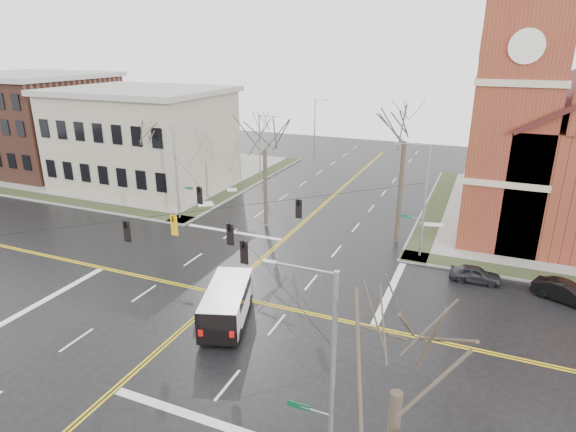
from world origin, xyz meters
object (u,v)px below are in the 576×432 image
at_px(signal_pole_ne, 423,198).
at_px(streetlight_north_b, 316,122).
at_px(parked_car_a, 475,274).
at_px(tree_ne, 405,135).
at_px(tree_nw_near, 265,145).
at_px(parked_car_b, 566,292).
at_px(signal_pole_nw, 178,170).
at_px(signal_pole_se, 328,377).
at_px(tree_nw_far, 159,134).
at_px(cargo_van, 228,300).
at_px(tree_se, 398,379).
at_px(streetlight_north_a, 261,144).

bearing_deg(signal_pole_ne, streetlight_north_b, 121.05).
bearing_deg(parked_car_a, tree_ne, 47.75).
relative_size(parked_car_a, tree_nw_near, 0.33).
bearing_deg(parked_car_b, tree_nw_near, 101.92).
bearing_deg(tree_ne, signal_pole_nw, -172.66).
xyz_separation_m(parked_car_a, tree_ne, (-6.65, 5.40, 8.69)).
height_order(signal_pole_se, tree_nw_far, tree_nw_far).
xyz_separation_m(signal_pole_ne, tree_ne, (-2.19, 2.63, 4.34)).
distance_m(signal_pole_ne, cargo_van, 17.32).
distance_m(parked_car_b, tree_se, 24.21).
xyz_separation_m(tree_nw_near, tree_se, (17.07, -27.22, -0.16)).
bearing_deg(parked_car_b, signal_pole_nw, 107.93).
xyz_separation_m(parked_car_b, tree_se, (-7.35, -22.03, 6.84)).
xyz_separation_m(streetlight_north_a, tree_nw_near, (7.67, -14.74, 3.20)).
xyz_separation_m(streetlight_north_b, tree_ne, (19.78, -33.87, 4.82)).
bearing_deg(signal_pole_nw, parked_car_b, -5.99).
xyz_separation_m(streetlight_north_a, parked_car_b, (32.09, -19.94, -3.80)).
bearing_deg(parked_car_b, signal_pole_ne, 95.14).
bearing_deg(parked_car_a, signal_pole_ne, 55.00).
bearing_deg(signal_pole_ne, tree_se, -83.82).
height_order(parked_car_a, tree_se, tree_se).
bearing_deg(tree_nw_near, parked_car_a, -13.55).
bearing_deg(tree_se, parked_car_a, 85.72).
relative_size(cargo_van, parked_car_a, 1.82).
height_order(signal_pole_nw, tree_ne, tree_ne).
distance_m(parked_car_b, tree_ne, 16.20).
distance_m(streetlight_north_b, cargo_van, 52.30).
relative_size(cargo_van, tree_nw_far, 0.60).
xyz_separation_m(parked_car_b, tree_ne, (-12.30, 6.07, 8.62)).
height_order(signal_pole_se, parked_car_a, signal_pole_se).
height_order(streetlight_north_a, tree_ne, tree_ne).
xyz_separation_m(parked_car_a, tree_nw_near, (-18.77, 4.52, 7.07)).
height_order(streetlight_north_b, tree_nw_near, tree_nw_near).
bearing_deg(signal_pole_nw, parked_car_a, -5.83).
height_order(streetlight_north_b, tree_ne, tree_ne).
height_order(signal_pole_ne, streetlight_north_b, signal_pole_ne).
distance_m(parked_car_b, tree_nw_near, 25.93).
distance_m(streetlight_north_b, parked_car_a, 47.49).
bearing_deg(signal_pole_nw, tree_se, -45.07).
distance_m(signal_pole_ne, tree_nw_far, 26.77).
distance_m(signal_pole_se, parked_car_a, 21.17).
height_order(parked_car_b, tree_se, tree_se).
bearing_deg(tree_ne, streetlight_north_b, 120.29).
bearing_deg(parked_car_b, streetlight_north_a, 82.07).
relative_size(signal_pole_ne, streetlight_north_b, 1.12).
bearing_deg(cargo_van, streetlight_north_b, 85.59).
height_order(signal_pole_ne, tree_ne, tree_ne).
distance_m(parked_car_a, tree_nw_far, 32.21).
relative_size(signal_pole_se, parked_car_a, 2.56).
distance_m(streetlight_north_b, tree_ne, 39.52).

